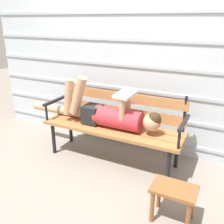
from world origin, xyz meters
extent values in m
plane|color=gray|center=(0.00, 0.00, 0.00)|extent=(12.00, 12.00, 0.00)
cube|color=#B2BCC6|center=(0.00, 0.68, 1.06)|extent=(4.18, 0.06, 2.12)
cube|color=#A3ADB7|center=(0.00, 0.65, 0.15)|extent=(4.18, 0.02, 0.04)
cube|color=#A3ADB7|center=(0.00, 0.65, 0.45)|extent=(4.18, 0.02, 0.04)
cube|color=#A3ADB7|center=(0.00, 0.65, 0.76)|extent=(4.18, 0.02, 0.04)
cube|color=#A3ADB7|center=(0.00, 0.65, 1.06)|extent=(4.18, 0.02, 0.04)
cube|color=#A3ADB7|center=(0.00, 0.65, 1.36)|extent=(4.18, 0.02, 0.04)
cube|color=#A3ADB7|center=(0.00, 0.65, 1.67)|extent=(4.18, 0.02, 0.04)
cube|color=#9E6638|center=(0.00, 0.03, 0.41)|extent=(1.64, 0.14, 0.04)
cube|color=#9E6638|center=(0.00, 0.19, 0.41)|extent=(1.64, 0.14, 0.04)
cube|color=#9E6638|center=(0.00, 0.34, 0.41)|extent=(1.64, 0.14, 0.04)
cube|color=#9E6638|center=(0.00, 0.42, 0.54)|extent=(1.58, 0.05, 0.11)
cube|color=#9E6638|center=(0.00, 0.42, 0.73)|extent=(1.58, 0.05, 0.11)
cylinder|color=black|center=(-0.76, 0.42, 0.63)|extent=(0.03, 0.03, 0.41)
cylinder|color=black|center=(0.76, 0.42, 0.63)|extent=(0.03, 0.03, 0.41)
cylinder|color=black|center=(-0.72, 0.01, 0.20)|extent=(0.04, 0.04, 0.39)
cylinder|color=black|center=(0.72, 0.01, 0.20)|extent=(0.04, 0.04, 0.39)
cylinder|color=black|center=(-0.72, 0.37, 0.20)|extent=(0.04, 0.04, 0.39)
cylinder|color=black|center=(0.72, 0.37, 0.20)|extent=(0.04, 0.04, 0.39)
cube|color=black|center=(-0.80, 0.19, 0.63)|extent=(0.04, 0.44, 0.03)
cylinder|color=black|center=(-0.80, 0.01, 0.53)|extent=(0.03, 0.03, 0.20)
cube|color=black|center=(0.80, 0.19, 0.63)|extent=(0.04, 0.44, 0.03)
cylinder|color=black|center=(0.80, 0.01, 0.53)|extent=(0.03, 0.03, 0.20)
cylinder|color=#B72D38|center=(0.08, 0.19, 0.54)|extent=(0.55, 0.23, 0.23)
cube|color=black|center=(-0.26, 0.19, 0.54)|extent=(0.20, 0.22, 0.21)
sphere|color=tan|center=(0.47, 0.19, 0.57)|extent=(0.19, 0.19, 0.19)
sphere|color=#382314|center=(0.49, 0.19, 0.61)|extent=(0.16, 0.16, 0.16)
cylinder|color=tan|center=(-0.41, 0.13, 0.76)|extent=(0.25, 0.11, 0.47)
cylinder|color=tan|center=(-0.55, 0.13, 0.73)|extent=(0.15, 0.09, 0.44)
cylinder|color=tan|center=(-0.76, 0.25, 0.49)|extent=(0.85, 0.10, 0.10)
cylinder|color=tan|center=(0.16, 0.11, 0.68)|extent=(0.06, 0.06, 0.28)
cylinder|color=tan|center=(0.16, 0.27, 0.68)|extent=(0.06, 0.06, 0.28)
cube|color=silver|center=(0.16, 0.19, 0.84)|extent=(0.20, 0.27, 0.06)
cube|color=brown|center=(0.88, -0.44, 0.30)|extent=(0.36, 0.24, 0.03)
cylinder|color=brown|center=(0.74, -0.54, 0.14)|extent=(0.04, 0.04, 0.29)
cylinder|color=brown|center=(1.03, -0.54, 0.14)|extent=(0.04, 0.04, 0.29)
cylinder|color=brown|center=(0.74, -0.35, 0.14)|extent=(0.04, 0.04, 0.29)
cylinder|color=brown|center=(1.03, -0.35, 0.14)|extent=(0.04, 0.04, 0.29)
camera|label=1|loc=(1.18, -2.16, 1.59)|focal=40.07mm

